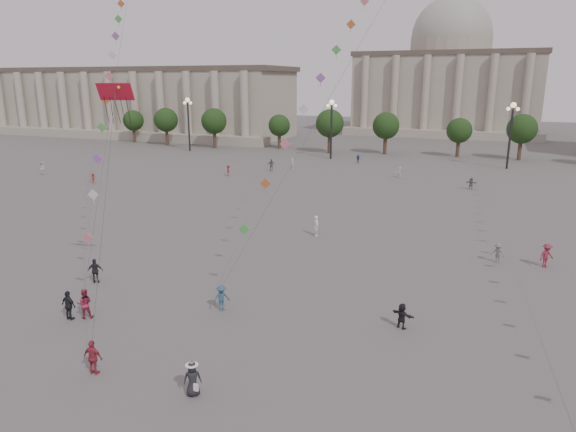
% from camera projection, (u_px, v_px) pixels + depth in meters
% --- Properties ---
extents(ground, '(360.00, 360.00, 0.00)m').
position_uv_depth(ground, '(219.00, 365.00, 26.15)').
color(ground, '#555350').
rests_on(ground, ground).
extents(hall_west, '(84.00, 26.22, 17.20)m').
position_uv_depth(hall_west, '(138.00, 102.00, 134.82)').
color(hall_west, gray).
rests_on(hall_west, ground).
extents(hall_central, '(48.30, 34.30, 35.50)m').
position_uv_depth(hall_central, '(448.00, 79.00, 138.88)').
color(hall_central, gray).
rests_on(hall_central, ground).
extents(tree_row, '(137.12, 5.12, 8.00)m').
position_uv_depth(tree_row, '(421.00, 128.00, 95.02)').
color(tree_row, '#3B2E1D').
rests_on(tree_row, ground).
extents(lamp_post_far_west, '(2.00, 0.90, 10.65)m').
position_uv_depth(lamp_post_far_west, '(188.00, 114.00, 103.07)').
color(lamp_post_far_west, '#262628').
rests_on(lamp_post_far_west, ground).
extents(lamp_post_mid_west, '(2.00, 0.90, 10.65)m').
position_uv_depth(lamp_post_mid_west, '(331.00, 118.00, 92.56)').
color(lamp_post_mid_west, '#262628').
rests_on(lamp_post_mid_west, ground).
extents(lamp_post_mid_east, '(2.00, 0.90, 10.65)m').
position_uv_depth(lamp_post_mid_east, '(512.00, 123.00, 82.06)').
color(lamp_post_mid_east, '#262628').
rests_on(lamp_post_mid_east, ground).
extents(person_crowd_0, '(0.97, 0.81, 1.55)m').
position_uv_depth(person_crowd_0, '(358.00, 159.00, 89.36)').
color(person_crowd_0, navy).
rests_on(person_crowd_0, ground).
extents(person_crowd_1, '(1.19, 1.16, 1.93)m').
position_uv_depth(person_crowd_1, '(43.00, 168.00, 78.58)').
color(person_crowd_1, silver).
rests_on(person_crowd_1, ground).
extents(person_crowd_2, '(0.98, 1.10, 1.48)m').
position_uv_depth(person_crowd_2, '(93.00, 178.00, 71.90)').
color(person_crowd_2, maroon).
rests_on(person_crowd_2, ground).
extents(person_crowd_3, '(1.50, 0.98, 1.55)m').
position_uv_depth(person_crowd_3, '(402.00, 316.00, 29.87)').
color(person_crowd_3, black).
rests_on(person_crowd_3, ground).
extents(person_crowd_4, '(1.26, 1.45, 1.58)m').
position_uv_depth(person_crowd_4, '(400.00, 172.00, 76.15)').
color(person_crowd_4, silver).
rests_on(person_crowd_4, ground).
extents(person_crowd_6, '(1.18, 0.91, 1.61)m').
position_uv_depth(person_crowd_6, '(498.00, 253.00, 40.61)').
color(person_crowd_6, slate).
rests_on(person_crowd_6, ground).
extents(person_crowd_8, '(1.40, 1.34, 1.91)m').
position_uv_depth(person_crowd_8, '(547.00, 255.00, 39.59)').
color(person_crowd_8, maroon).
rests_on(person_crowd_8, ground).
extents(person_crowd_10, '(0.70, 0.77, 1.76)m').
position_uv_depth(person_crowd_10, '(293.00, 164.00, 83.59)').
color(person_crowd_10, silver).
rests_on(person_crowd_10, ground).
extents(person_crowd_12, '(1.54, 0.83, 1.59)m').
position_uv_depth(person_crowd_12, '(471.00, 183.00, 67.98)').
color(person_crowd_12, slate).
rests_on(person_crowd_12, ground).
extents(person_crowd_13, '(0.68, 0.82, 1.92)m').
position_uv_depth(person_crowd_13, '(316.00, 226.00, 47.61)').
color(person_crowd_13, white).
rests_on(person_crowd_13, ground).
extents(person_crowd_16, '(1.21, 0.87, 1.90)m').
position_uv_depth(person_crowd_16, '(271.00, 165.00, 81.74)').
color(person_crowd_16, '#5C5D61').
rests_on(person_crowd_16, ground).
extents(person_crowd_17, '(0.91, 1.20, 1.64)m').
position_uv_depth(person_crowd_17, '(228.00, 171.00, 77.47)').
color(person_crowd_17, maroon).
rests_on(person_crowd_17, ground).
extents(tourist_0, '(1.08, 0.48, 1.81)m').
position_uv_depth(tourist_0, '(93.00, 357.00, 25.15)').
color(tourist_0, '#A02B3D').
rests_on(tourist_0, ground).
extents(tourist_1, '(1.13, 0.56, 1.85)m').
position_uv_depth(tourist_1, '(69.00, 305.00, 30.90)').
color(tourist_1, black).
rests_on(tourist_1, ground).
extents(tourist_4, '(1.14, 0.88, 1.80)m').
position_uv_depth(tourist_4, '(95.00, 271.00, 36.56)').
color(tourist_4, '#222227').
rests_on(tourist_4, ground).
extents(kite_flyer_0, '(1.14, 1.09, 1.86)m').
position_uv_depth(kite_flyer_0, '(85.00, 304.00, 31.14)').
color(kite_flyer_0, maroon).
rests_on(kite_flyer_0, ground).
extents(kite_flyer_1, '(1.16, 1.25, 1.69)m').
position_uv_depth(kite_flyer_1, '(222.00, 298.00, 32.16)').
color(kite_flyer_1, '#2C4B64').
rests_on(kite_flyer_1, ground).
extents(hat_person, '(0.98, 0.89, 1.69)m').
position_uv_depth(hat_person, '(193.00, 378.00, 23.45)').
color(hat_person, black).
rests_on(hat_person, ground).
extents(dragon_kite, '(3.08, 4.49, 14.77)m').
position_uv_depth(dragon_kite, '(116.00, 105.00, 30.64)').
color(dragon_kite, '#B01227').
rests_on(dragon_kite, ground).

